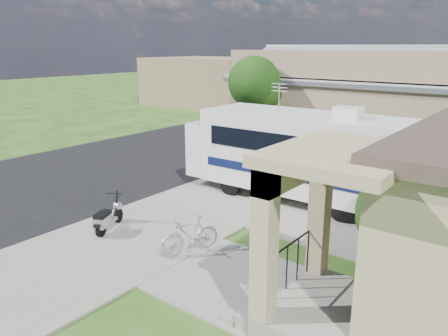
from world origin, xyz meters
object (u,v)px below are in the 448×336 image
Objects in this scene: motorhome at (295,151)px; pickup_truck at (257,121)px; van at (310,108)px; garden_hose at (291,283)px; bicycle at (190,237)px; scooter at (108,218)px; shrub at (407,211)px.

pickup_truck is (-6.94, 8.25, -0.82)m from motorhome.
van is 13.14× the size of garden_hose.
motorhome is at bearing 112.34° from bicycle.
garden_hose is at bearing 25.70° from bicycle.
van is at bearing 77.66° from scooter.
motorhome reaches higher than pickup_truck.
scooter reaches higher than bicycle.
van reaches higher than scooter.
motorhome reaches higher than scooter.
van reaches higher than garden_hose.
shrub is 5.08m from bicycle.
garden_hose is at bearing -62.67° from motorhome.
shrub is at bearing -2.37° from scooter.
garden_hose is (-1.60, -2.30, -1.33)m from shrub.
van is (-7.15, 15.15, -0.80)m from motorhome.
shrub is 15.79m from pickup_truck.
scooter is 3.13× the size of garden_hose.
pickup_truck is 1.01× the size of van.
motorhome is at bearing 118.72° from garden_hose.
bicycle is at bearing -150.23° from shrub.
van reaches higher than pickup_truck.
motorhome is 1.30× the size of van.
shrub reaches higher than van.
garden_hose is at bearing -124.77° from shrub.
scooter is at bearing -80.47° from van.
pickup_truck reaches higher than scooter.
pickup_truck is at bearing 126.11° from garden_hose.
motorhome is 16.77m from van.
bicycle is at bearing 109.54° from pickup_truck.
scooter is at bearing -149.85° from bicycle.
van is (-0.22, 6.89, 0.02)m from pickup_truck.
scooter is 21.25m from van.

